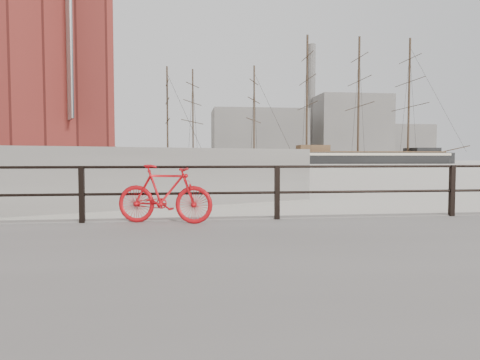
{
  "coord_description": "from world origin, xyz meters",
  "views": [
    {
      "loc": [
        -5.18,
        -7.92,
        1.5
      ],
      "look_at": [
        -3.99,
        1.5,
        1.0
      ],
      "focal_mm": 32.0,
      "sensor_mm": 36.0,
      "label": 1
    }
  ],
  "objects_px": {
    "bicycle": "(165,194)",
    "schooner_left": "(136,166)",
    "barque_black": "(358,164)",
    "schooner_mid": "(223,165)"
  },
  "relations": [
    {
      "from": "bicycle",
      "to": "barque_black",
      "type": "bearing_deg",
      "value": 81.68
    },
    {
      "from": "schooner_mid",
      "to": "schooner_left",
      "type": "height_order",
      "value": "schooner_mid"
    },
    {
      "from": "bicycle",
      "to": "schooner_left",
      "type": "height_order",
      "value": "schooner_left"
    },
    {
      "from": "schooner_mid",
      "to": "bicycle",
      "type": "bearing_deg",
      "value": -73.27
    },
    {
      "from": "schooner_left",
      "to": "barque_black",
      "type": "bearing_deg",
      "value": 21.51
    },
    {
      "from": "barque_black",
      "to": "schooner_left",
      "type": "bearing_deg",
      "value": -151.39
    },
    {
      "from": "schooner_left",
      "to": "bicycle",
      "type": "bearing_deg",
      "value": -88.95
    },
    {
      "from": "bicycle",
      "to": "barque_black",
      "type": "xyz_separation_m",
      "value": [
        42.29,
        93.15,
        -0.86
      ]
    },
    {
      "from": "barque_black",
      "to": "bicycle",
      "type": "bearing_deg",
      "value": -113.17
    },
    {
      "from": "schooner_left",
      "to": "schooner_mid",
      "type": "bearing_deg",
      "value": 38.31
    }
  ]
}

